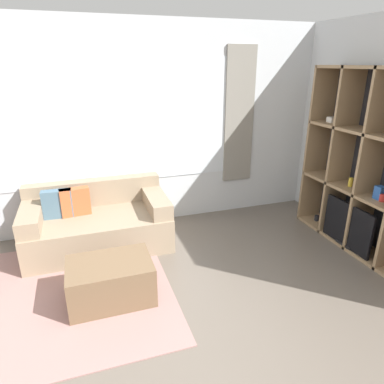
{
  "coord_description": "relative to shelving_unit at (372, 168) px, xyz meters",
  "views": [
    {
      "loc": [
        -0.46,
        -1.82,
        2.16
      ],
      "look_at": [
        0.64,
        1.47,
        0.85
      ],
      "focal_mm": 32.0,
      "sensor_mm": 36.0,
      "label": 1
    }
  ],
  "objects": [
    {
      "name": "ottoman",
      "position": [
        -3.03,
        -0.05,
        -0.83
      ],
      "size": [
        0.79,
        0.55,
        0.41
      ],
      "color": "brown",
      "rests_on": "ground_plane"
    },
    {
      "name": "wall_right",
      "position": [
        0.2,
        0.24,
        0.32
      ],
      "size": [
        0.07,
        3.88,
        2.7
      ],
      "primitive_type": "cube",
      "color": "silver",
      "rests_on": "ground_plane"
    },
    {
      "name": "wall_back",
      "position": [
        -2.71,
        1.61,
        0.33
      ],
      "size": [
        6.94,
        0.11,
        2.7
      ],
      "color": "silver",
      "rests_on": "ground_plane"
    },
    {
      "name": "couch_main",
      "position": [
        -3.07,
        1.09,
        -0.73
      ],
      "size": [
        1.7,
        0.94,
        0.76
      ],
      "color": "gray",
      "rests_on": "ground_plane"
    },
    {
      "name": "shelving_unit",
      "position": [
        0.0,
        0.0,
        0.0
      ],
      "size": [
        0.38,
        1.93,
        2.14
      ],
      "color": "#232328",
      "rests_on": "ground_plane"
    },
    {
      "name": "ground_plane",
      "position": [
        -2.71,
        -1.1,
        -1.03
      ],
      "size": [
        16.0,
        16.0,
        0.0
      ],
      "primitive_type": "plane",
      "color": "#665B51"
    },
    {
      "name": "area_rug",
      "position": [
        -3.85,
        0.16,
        -1.02
      ],
      "size": [
        2.82,
        2.1,
        0.01
      ],
      "primitive_type": "cube",
      "color": "gray",
      "rests_on": "ground_plane"
    }
  ]
}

